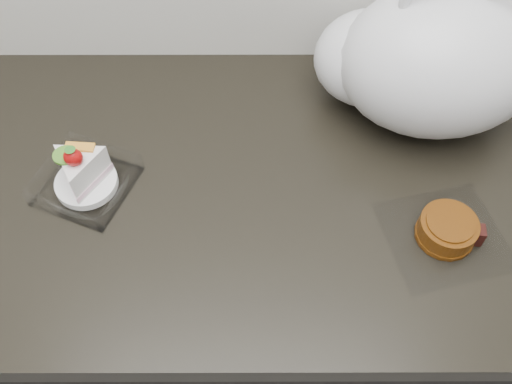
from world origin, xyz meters
The scene contains 4 objects.
counter centered at (0.00, 1.69, 0.45)m, with size 2.04×0.64×0.90m.
cake_tray centered at (-0.22, 1.68, 0.93)m, with size 0.18×0.18×0.11m.
mooncake_wrap centered at (0.35, 1.58, 0.92)m, with size 0.21×0.20×0.04m.
plastic_bag centered at (0.34, 1.85, 1.02)m, with size 0.40×0.31×0.31m.
Camera 1 is at (0.06, 1.13, 1.66)m, focal length 40.00 mm.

